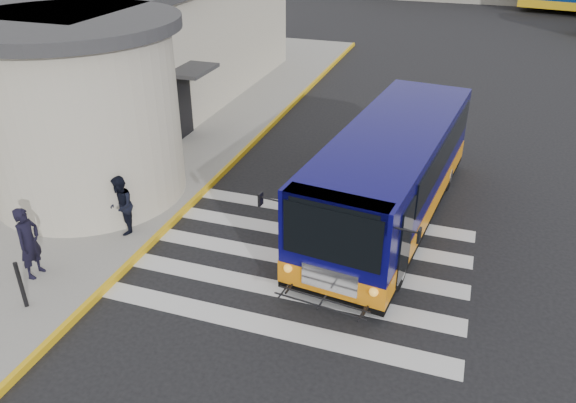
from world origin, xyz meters
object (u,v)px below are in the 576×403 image
(transit_bus, at_px, (390,178))
(pedestrian_b, at_px, (121,205))
(pedestrian_a, at_px, (29,243))
(bollard, at_px, (21,285))

(transit_bus, bearing_deg, pedestrian_b, -147.06)
(transit_bus, height_order, pedestrian_b, transit_bus)
(pedestrian_a, distance_m, bollard, 1.17)
(transit_bus, bearing_deg, bollard, -129.25)
(pedestrian_a, bearing_deg, bollard, -152.20)
(pedestrian_b, bearing_deg, bollard, -38.13)
(transit_bus, xyz_separation_m, pedestrian_b, (-6.08, -3.00, -0.31))
(pedestrian_a, bearing_deg, transit_bus, -55.29)
(bollard, bearing_deg, pedestrian_a, 119.92)
(pedestrian_a, xyz_separation_m, pedestrian_b, (0.85, 2.18, -0.08))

